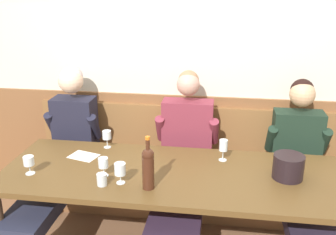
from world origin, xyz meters
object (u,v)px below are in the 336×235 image
object	(u,v)px
person_center_left_seat	(61,154)
wine_glass_mid_left	(29,161)
wall_bench	(183,181)
water_tumbler_left	(102,179)
wine_glass_near_bucket	(120,170)
wine_glass_right_end	(103,164)
dining_table	(173,181)
wine_glass_by_bottle	(223,146)
wine_bottle_green_tall	(148,167)
person_center_right_seat	(183,168)
ice_bucket	(288,167)
person_right_seat	(303,177)
wine_glass_mid_right	(107,135)

from	to	relation	value
person_center_left_seat	wine_glass_mid_left	size ratio (longest dim) A/B	10.13
wall_bench	water_tumbler_left	world-z (taller)	wall_bench
wine_glass_near_bucket	wine_glass_right_end	bearing A→B (deg)	150.53
dining_table	wine_glass_mid_left	distance (m)	1.01
dining_table	water_tumbler_left	xyz separation A→B (m)	(-0.44, -0.24, 0.11)
dining_table	wine_glass_by_bottle	xyz separation A→B (m)	(0.34, 0.24, 0.19)
wine_bottle_green_tall	wine_glass_mid_left	size ratio (longest dim) A/B	2.76
wall_bench	wine_bottle_green_tall	bearing A→B (deg)	-98.01
water_tumbler_left	person_center_left_seat	bearing A→B (deg)	132.69
person_center_right_seat	wine_glass_right_end	distance (m)	0.69
wine_bottle_green_tall	wine_glass_right_end	size ratio (longest dim) A/B	2.67
person_center_left_seat	wine_glass_near_bucket	size ratio (longest dim) A/B	9.20
person_center_right_seat	ice_bucket	bearing A→B (deg)	-20.33
person_center_left_seat	wine_bottle_green_tall	distance (m)	1.06
wine_glass_near_bucket	wine_glass_right_end	distance (m)	0.16
wine_bottle_green_tall	wine_glass_near_bucket	xyz separation A→B (m)	(-0.19, 0.04, -0.06)
ice_bucket	person_center_right_seat	bearing A→B (deg)	159.67
person_right_seat	ice_bucket	size ratio (longest dim) A/B	6.28
person_center_left_seat	person_center_right_seat	size ratio (longest dim) A/B	1.01
dining_table	wine_glass_near_bucket	world-z (taller)	wine_glass_near_bucket
wall_bench	person_right_seat	bearing A→B (deg)	-22.42
wine_glass_by_bottle	wine_glass_mid_right	distance (m)	0.93
person_center_right_seat	ice_bucket	size ratio (longest dim) A/B	6.36
wine_glass_mid_right	wine_glass_near_bucket	bearing A→B (deg)	-64.86
wall_bench	wine_glass_mid_left	distance (m)	1.42
person_center_right_seat	wine_bottle_green_tall	distance (m)	0.63
ice_bucket	wine_glass_mid_left	world-z (taller)	ice_bucket
dining_table	wine_glass_mid_left	world-z (taller)	wine_glass_mid_left
person_center_right_seat	wine_glass_right_end	bearing A→B (deg)	-139.31
wine_glass_right_end	wine_glass_mid_left	size ratio (longest dim) A/B	1.03
ice_bucket	wine_glass_by_bottle	distance (m)	0.48
wine_glass_by_bottle	person_center_left_seat	bearing A→B (deg)	175.47
person_center_left_seat	wine_glass_by_bottle	world-z (taller)	person_center_left_seat
dining_table	wine_glass_mid_left	bearing A→B (deg)	-170.53
dining_table	person_center_left_seat	bearing A→B (deg)	160.67
person_center_right_seat	wine_glass_mid_right	distance (m)	0.66
wall_bench	wine_bottle_green_tall	xyz separation A→B (m)	(-0.13, -0.93, 0.61)
person_center_left_seat	ice_bucket	size ratio (longest dim) A/B	6.40
wine_glass_near_bucket	person_center_right_seat	bearing A→B (deg)	54.66
wine_bottle_green_tall	person_center_left_seat	bearing A→B (deg)	145.61
person_center_right_seat	wine_bottle_green_tall	xyz separation A→B (m)	(-0.16, -0.54, 0.28)
wall_bench	wine_glass_right_end	distance (m)	1.09
dining_table	water_tumbler_left	size ratio (longest dim) A/B	29.95
wine_glass_mid_left	person_center_right_seat	bearing A→B (deg)	24.85
wine_glass_near_bucket	water_tumbler_left	bearing A→B (deg)	-158.94
wine_bottle_green_tall	person_right_seat	bearing A→B (deg)	26.86
dining_table	wine_glass_by_bottle	bearing A→B (deg)	35.26
wine_glass_right_end	water_tumbler_left	xyz separation A→B (m)	(0.03, -0.12, -0.05)
dining_table	wine_bottle_green_tall	world-z (taller)	wine_bottle_green_tall
dining_table	person_center_right_seat	distance (m)	0.31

